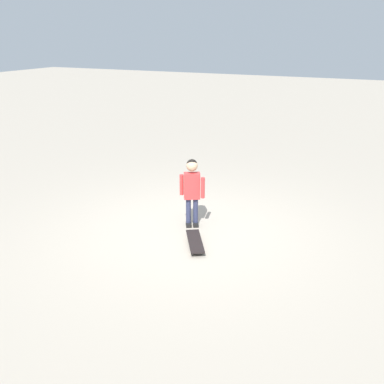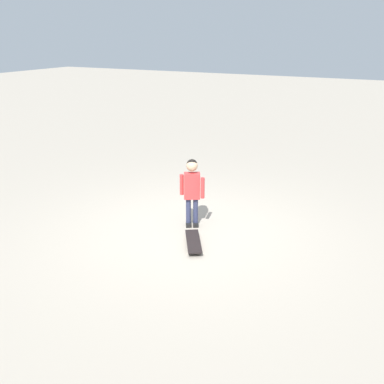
% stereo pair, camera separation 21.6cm
% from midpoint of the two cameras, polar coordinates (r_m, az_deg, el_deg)
% --- Properties ---
extents(ground_plane, '(50.00, 50.00, 0.00)m').
position_cam_midpoint_polar(ground_plane, '(6.64, -1.04, -5.13)').
color(ground_plane, '#9E9384').
extents(child_person, '(0.26, 0.41, 1.06)m').
position_cam_midpoint_polar(child_person, '(6.59, -0.94, 0.86)').
color(child_person, '#2D3351').
rests_on(child_person, ground).
extents(skateboard, '(0.73, 0.54, 0.07)m').
position_cam_midpoint_polar(skateboard, '(6.19, -0.61, -6.46)').
color(skateboard, black).
rests_on(skateboard, ground).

